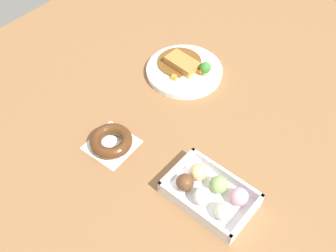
% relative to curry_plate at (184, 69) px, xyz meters
% --- Properties ---
extents(ground_plane, '(1.60, 1.60, 0.00)m').
position_rel_curry_plate_xyz_m(ground_plane, '(-0.16, 0.11, -0.01)').
color(ground_plane, brown).
extents(curry_plate, '(0.24, 0.24, 0.07)m').
position_rel_curry_plate_xyz_m(curry_plate, '(0.00, 0.00, 0.00)').
color(curry_plate, white).
rests_on(curry_plate, ground_plane).
extents(donut_box, '(0.21, 0.14, 0.06)m').
position_rel_curry_plate_xyz_m(donut_box, '(-0.32, 0.31, 0.01)').
color(donut_box, white).
rests_on(donut_box, ground_plane).
extents(chocolate_ring_donut, '(0.13, 0.13, 0.03)m').
position_rel_curry_plate_xyz_m(chocolate_ring_donut, '(-0.03, 0.35, 0.00)').
color(chocolate_ring_donut, white).
rests_on(chocolate_ring_donut, ground_plane).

